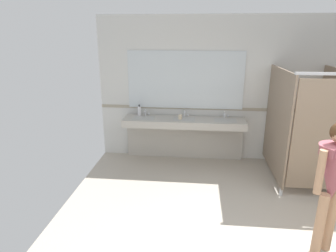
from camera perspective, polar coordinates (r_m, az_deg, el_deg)
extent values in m
cube|color=silver|center=(6.11, 19.87, 6.41)|extent=(6.90, 0.12, 2.83)
cube|color=#9E937F|center=(6.13, 19.66, 2.95)|extent=(6.90, 0.01, 0.06)
cube|color=#B2ADA3|center=(5.74, 3.11, 0.73)|extent=(2.37, 0.53, 0.14)
cube|color=#B2ADA3|center=(6.09, 3.14, -2.71)|extent=(2.37, 0.08, 0.76)
cube|color=#ADADA8|center=(5.80, -4.73, 1.07)|extent=(0.42, 0.29, 0.11)
cylinder|color=silver|center=(5.96, -4.41, 2.59)|extent=(0.04, 0.04, 0.11)
cylinder|color=silver|center=(5.89, -4.51, 2.87)|extent=(0.03, 0.11, 0.03)
sphere|color=silver|center=(5.96, -3.72, 2.36)|extent=(0.04, 0.04, 0.04)
cube|color=#ADADA8|center=(5.71, 3.09, 0.84)|extent=(0.42, 0.29, 0.11)
cylinder|color=silver|center=(5.87, 3.21, 2.39)|extent=(0.04, 0.04, 0.11)
cylinder|color=silver|center=(5.81, 3.19, 2.67)|extent=(0.03, 0.11, 0.03)
sphere|color=silver|center=(5.89, 3.89, 2.16)|extent=(0.04, 0.04, 0.04)
cube|color=#ADADA8|center=(5.73, 11.01, 0.59)|extent=(0.42, 0.29, 0.11)
cylinder|color=silver|center=(5.89, 10.91, 2.14)|extent=(0.04, 0.04, 0.11)
cylinder|color=silver|center=(5.83, 10.98, 2.43)|extent=(0.03, 0.11, 0.03)
sphere|color=silver|center=(5.92, 11.57, 1.91)|extent=(0.04, 0.04, 0.04)
cube|color=silver|center=(5.83, 3.37, 8.88)|extent=(2.27, 0.02, 1.12)
cube|color=#84705B|center=(5.40, 20.41, 0.73)|extent=(0.03, 1.48, 1.81)
cylinder|color=silver|center=(5.15, 21.07, -11.82)|extent=(0.05, 0.05, 0.12)
cube|color=#84705B|center=(5.72, 29.68, 0.39)|extent=(0.03, 1.48, 1.81)
cube|color=#84705B|center=(4.91, 27.76, -1.86)|extent=(0.87, 0.03, 1.71)
cylinder|color=tan|center=(4.08, 28.94, -15.74)|extent=(0.11, 0.11, 0.79)
cylinder|color=tan|center=(3.95, 27.36, -16.65)|extent=(0.11, 0.11, 0.79)
cone|color=#994C56|center=(3.74, 29.51, -8.27)|extent=(0.55, 0.55, 0.68)
cylinder|color=tan|center=(3.51, 27.45, -7.96)|extent=(0.08, 0.08, 0.50)
cylinder|color=white|center=(5.96, -5.58, 2.93)|extent=(0.07, 0.07, 0.19)
cylinder|color=black|center=(5.93, -5.61, 3.98)|extent=(0.03, 0.03, 0.04)
cylinder|color=beige|center=(5.67, 2.38, 1.75)|extent=(0.07, 0.07, 0.09)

